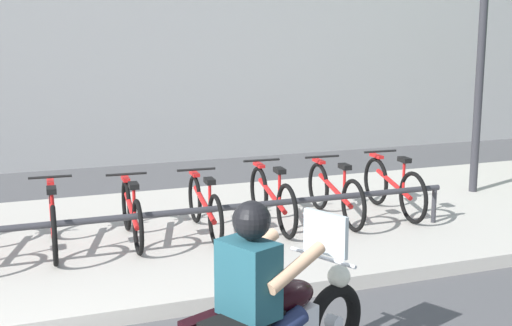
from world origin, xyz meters
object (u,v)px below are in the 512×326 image
object	(u,v)px
bicycle_2	(53,220)
bicycle_7	(393,187)
bicycle_4	(205,207)
street_lamp	(483,15)
rider	(257,287)
bicycle_6	(335,193)
bike_rack	(181,214)
bicycle_3	(132,213)
bicycle_5	(272,199)

from	to	relation	value
bicycle_2	bicycle_7	xyz separation A→B (m)	(4.33, -0.00, 0.01)
bicycle_4	street_lamp	size ratio (longest dim) A/B	0.36
rider	bicycle_6	bearing A→B (deg)	55.18
bicycle_6	bicycle_7	world-z (taller)	bicycle_7
bicycle_7	bicycle_2	bearing A→B (deg)	179.99
bicycle_7	bike_rack	distance (m)	3.08
bicycle_7	street_lamp	bearing A→B (deg)	20.32
bicycle_4	bike_rack	bearing A→B (deg)	-127.95
bicycle_2	street_lamp	size ratio (longest dim) A/B	0.37
bike_rack	rider	bearing A→B (deg)	-94.64
bicycle_4	street_lamp	distance (m)	5.03
bicycle_7	street_lamp	size ratio (longest dim) A/B	0.36
bicycle_6	street_lamp	bearing A→B (deg)	14.13
bicycle_3	bicycle_4	xyz separation A→B (m)	(0.87, 0.00, -0.00)
rider	bicycle_7	bearing A→B (deg)	46.57
bicycle_3	bike_rack	size ratio (longest dim) A/B	0.24
bicycle_2	bicycle_3	world-z (taller)	bicycle_2
bicycle_2	bicycle_4	world-z (taller)	bicycle_2
bicycle_2	bike_rack	xyz separation A→B (m)	(1.30, -0.55, 0.08)
bicycle_6	bicycle_4	bearing A→B (deg)	179.97
bicycle_7	bicycle_4	bearing A→B (deg)	179.97
street_lamp	bicycle_4	bearing A→B (deg)	-171.28
bicycle_2	bicycle_7	bearing A→B (deg)	-0.01
bicycle_5	bicycle_6	size ratio (longest dim) A/B	0.99
bicycle_2	bicycle_5	distance (m)	2.60
bike_rack	bicycle_5	bearing A→B (deg)	23.11
rider	bike_rack	distance (m)	2.91
rider	bicycle_7	xyz separation A→B (m)	(3.26, 3.45, -0.31)
bicycle_4	street_lamp	world-z (taller)	street_lamp
rider	bicycle_6	world-z (taller)	rider
rider	bicycle_3	world-z (taller)	rider
bicycle_2	rider	bearing A→B (deg)	-72.87
bicycle_4	bicycle_6	bearing A→B (deg)	-0.03
bicycle_6	bike_rack	xyz separation A→B (m)	(-2.16, -0.55, 0.08)
bicycle_2	bicycle_3	xyz separation A→B (m)	(0.87, 0.00, -0.01)
bicycle_5	bike_rack	bearing A→B (deg)	-156.89
rider	bicycle_6	distance (m)	4.21
rider	bicycle_2	world-z (taller)	rider
bicycle_4	bicycle_3	bearing A→B (deg)	-179.96
bicycle_5	street_lamp	bearing A→B (deg)	10.80
street_lamp	bicycle_6	bearing A→B (deg)	-165.87
bicycle_4	bicycle_7	bearing A→B (deg)	-0.03
bicycle_3	bicycle_5	bearing A→B (deg)	-0.02
bicycle_7	bicycle_5	bearing A→B (deg)	179.99
street_lamp	bicycle_5	bearing A→B (deg)	-169.20
bicycle_2	bicycle_5	bearing A→B (deg)	-0.01
bicycle_5	bicycle_4	bearing A→B (deg)	179.92
bicycle_4	bike_rack	size ratio (longest dim) A/B	0.25
bicycle_2	bike_rack	size ratio (longest dim) A/B	0.25
bicycle_2	street_lamp	bearing A→B (deg)	6.30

